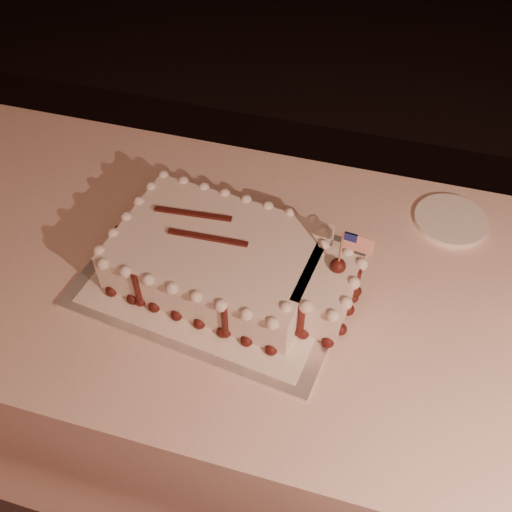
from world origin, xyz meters
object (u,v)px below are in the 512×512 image
(cake_board, at_px, (219,274))
(side_plate, at_px, (451,220))
(banquet_table, at_px, (351,391))
(sheet_cake, at_px, (231,262))

(cake_board, bearing_deg, side_plate, 39.95)
(banquet_table, xyz_separation_m, cake_board, (-0.32, -0.02, 0.38))
(sheet_cake, xyz_separation_m, side_plate, (0.43, 0.29, -0.05))
(banquet_table, bearing_deg, cake_board, -176.26)
(banquet_table, xyz_separation_m, sheet_cake, (-0.29, -0.02, 0.43))
(cake_board, bearing_deg, sheet_cake, 0.49)
(banquet_table, relative_size, sheet_cake, 4.61)
(banquet_table, relative_size, cake_board, 4.51)
(cake_board, xyz_separation_m, sheet_cake, (0.03, -0.00, 0.05))
(sheet_cake, distance_m, side_plate, 0.52)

